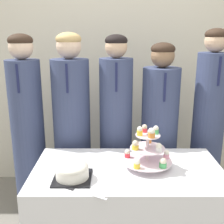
# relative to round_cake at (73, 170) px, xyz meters

# --- Properties ---
(wall_back) EXTENTS (9.00, 0.06, 2.70)m
(wall_back) POSITION_rel_round_cake_xyz_m (0.35, 1.45, 0.53)
(wall_back) COLOR beige
(wall_back) RESTS_ON ground_plane
(table) EXTENTS (1.24, 0.67, 0.76)m
(table) POSITION_rel_round_cake_xyz_m (0.35, 0.13, -0.44)
(table) COLOR white
(table) RESTS_ON ground_plane
(round_cake) EXTENTS (0.23, 0.23, 0.11)m
(round_cake) POSITION_rel_round_cake_xyz_m (0.00, 0.00, 0.00)
(round_cake) COLOR black
(round_cake) RESTS_ON table
(cake_knife) EXTENTS (0.28, 0.15, 0.01)m
(cake_knife) POSITION_rel_round_cake_xyz_m (0.03, -0.14, -0.05)
(cake_knife) COLOR silver
(cake_knife) RESTS_ON table
(cupcake_stand) EXTENTS (0.33, 0.33, 0.29)m
(cupcake_stand) POSITION_rel_round_cake_xyz_m (0.47, 0.16, 0.07)
(cupcake_stand) COLOR silver
(cupcake_stand) RESTS_ON table
(student_0) EXTENTS (0.27, 0.28, 1.62)m
(student_0) POSITION_rel_round_cake_xyz_m (-0.47, 0.69, -0.03)
(student_0) COLOR #384266
(student_0) RESTS_ON ground_plane
(student_1) EXTENTS (0.31, 0.31, 1.63)m
(student_1) POSITION_rel_round_cake_xyz_m (-0.09, 0.69, -0.04)
(student_1) COLOR #384266
(student_1) RESTS_ON ground_plane
(student_2) EXTENTS (0.27, 0.28, 1.61)m
(student_2) POSITION_rel_round_cake_xyz_m (0.27, 0.69, -0.04)
(student_2) COLOR #384266
(student_2) RESTS_ON ground_plane
(student_3) EXTENTS (0.30, 0.31, 1.55)m
(student_3) POSITION_rel_round_cake_xyz_m (0.64, 0.69, -0.08)
(student_3) COLOR #384266
(student_3) RESTS_ON ground_plane
(student_4) EXTENTS (0.26, 0.27, 1.66)m
(student_4) POSITION_rel_round_cake_xyz_m (1.05, 0.69, -0.01)
(student_4) COLOR #384266
(student_4) RESTS_ON ground_plane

